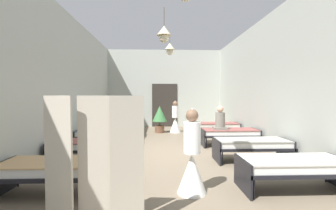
% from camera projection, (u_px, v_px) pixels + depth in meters
% --- Properties ---
extents(ground_plane, '(6.89, 12.99, 0.10)m').
position_uv_depth(ground_plane, '(170.00, 155.00, 6.97)').
color(ground_plane, '#7A6B56').
extents(room_shell, '(6.69, 12.59, 4.30)m').
position_uv_depth(room_shell, '(168.00, 83.00, 8.25)').
color(room_shell, '#B2B7AD').
rests_on(room_shell, ground).
extents(bed_left_row_0, '(1.90, 0.84, 0.57)m').
position_uv_depth(bed_left_row_0, '(57.00, 169.00, 4.02)').
color(bed_left_row_0, black).
rests_on(bed_left_row_0, ground).
extents(bed_right_row_0, '(1.90, 0.84, 0.57)m').
position_uv_depth(bed_right_row_0, '(294.00, 166.00, 4.19)').
color(bed_right_row_0, black).
rests_on(bed_right_row_0, ground).
extents(bed_left_row_1, '(1.90, 0.84, 0.57)m').
position_uv_depth(bed_left_row_1, '(89.00, 146.00, 5.92)').
color(bed_left_row_1, black).
rests_on(bed_left_row_1, ground).
extents(bed_right_row_1, '(1.90, 0.84, 0.57)m').
position_uv_depth(bed_right_row_1, '(252.00, 144.00, 6.09)').
color(bed_right_row_1, black).
rests_on(bed_right_row_1, ground).
extents(bed_left_row_2, '(1.90, 0.84, 0.57)m').
position_uv_depth(bed_left_row_2, '(106.00, 134.00, 7.82)').
color(bed_left_row_2, black).
rests_on(bed_left_row_2, ground).
extents(bed_right_row_2, '(1.90, 0.84, 0.57)m').
position_uv_depth(bed_right_row_2, '(230.00, 133.00, 7.99)').
color(bed_right_row_2, black).
rests_on(bed_right_row_2, ground).
extents(bed_left_row_3, '(1.90, 0.84, 0.57)m').
position_uv_depth(bed_left_row_3, '(116.00, 126.00, 9.72)').
color(bed_left_row_3, black).
rests_on(bed_left_row_3, ground).
extents(bed_right_row_3, '(1.90, 0.84, 0.57)m').
position_uv_depth(bed_right_row_3, '(216.00, 126.00, 9.88)').
color(bed_right_row_3, black).
rests_on(bed_right_row_3, ground).
extents(nurse_near_aisle, '(0.52, 0.52, 1.49)m').
position_uv_depth(nurse_near_aisle, '(192.00, 163.00, 4.07)').
color(nurse_near_aisle, white).
rests_on(nurse_near_aisle, ground).
extents(nurse_mid_aisle, '(0.52, 0.52, 1.49)m').
position_uv_depth(nurse_mid_aisle, '(175.00, 121.00, 10.96)').
color(nurse_mid_aisle, white).
rests_on(nurse_mid_aisle, ground).
extents(patient_seated_primary, '(0.44, 0.44, 0.80)m').
position_uv_depth(patient_seated_primary, '(220.00, 121.00, 7.87)').
color(patient_seated_primary, slate).
rests_on(patient_seated_primary, bed_right_row_2).
extents(potted_plant, '(0.67, 0.67, 1.25)m').
position_uv_depth(potted_plant, '(160.00, 116.00, 10.88)').
color(potted_plant, brown).
rests_on(potted_plant, ground).
extents(privacy_screen, '(1.25, 0.19, 1.70)m').
position_uv_depth(privacy_screen, '(94.00, 164.00, 2.90)').
color(privacy_screen, '#BCB29E').
rests_on(privacy_screen, ground).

